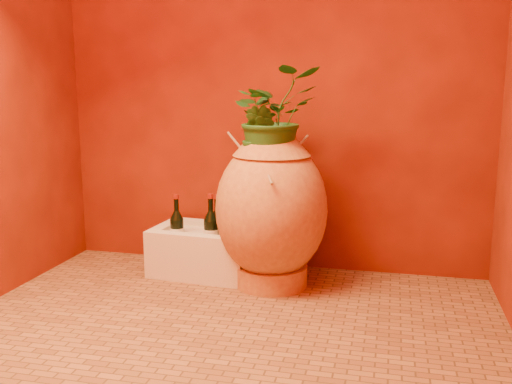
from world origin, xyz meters
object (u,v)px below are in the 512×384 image
(amphora, at_px, (271,208))
(wall_tap, at_px, (262,124))
(wine_bottle_c, at_px, (211,232))
(wine_bottle_a, at_px, (217,229))
(wine_bottle_b, at_px, (177,230))
(stone_basin, at_px, (205,251))

(amphora, xyz_separation_m, wall_tap, (-0.11, 0.27, 0.43))
(wine_bottle_c, height_order, wall_tap, wall_tap)
(wine_bottle_a, bearing_deg, wine_bottle_b, -157.55)
(wine_bottle_b, xyz_separation_m, wall_tap, (0.44, 0.24, 0.59))
(wine_bottle_a, bearing_deg, wine_bottle_c, -95.08)
(wine_bottle_a, height_order, wine_bottle_c, wine_bottle_c)
(wine_bottle_b, distance_m, wine_bottle_c, 0.20)
(amphora, xyz_separation_m, wine_bottle_b, (-0.55, 0.03, -0.16))
(stone_basin, bearing_deg, wall_tap, 29.04)
(amphora, relative_size, wine_bottle_b, 2.65)
(wine_bottle_c, relative_size, wall_tap, 2.08)
(wine_bottle_c, distance_m, wall_tap, 0.68)
(stone_basin, distance_m, wall_tap, 0.81)
(wine_bottle_a, xyz_separation_m, wall_tap, (0.23, 0.15, 0.60))
(amphora, bearing_deg, stone_basin, 166.44)
(stone_basin, height_order, wall_tap, wall_tap)
(wine_bottle_a, bearing_deg, wall_tap, 32.80)
(wine_bottle_b, bearing_deg, wine_bottle_a, 22.45)
(wine_bottle_b, xyz_separation_m, wine_bottle_c, (0.20, -0.00, 0.00))
(wall_tap, bearing_deg, amphora, -66.94)
(wine_bottle_a, xyz_separation_m, wine_bottle_c, (-0.01, -0.09, 0.01))
(amphora, bearing_deg, wall_tap, 113.06)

